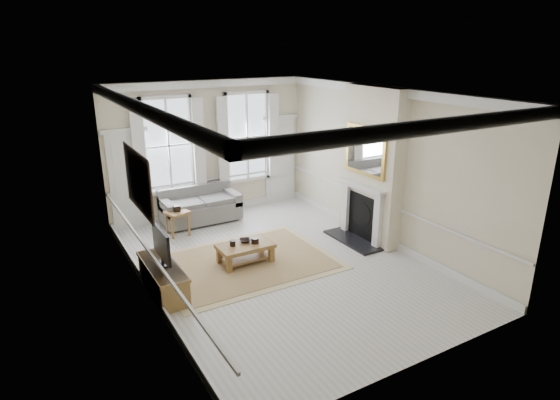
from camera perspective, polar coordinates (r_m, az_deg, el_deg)
floor at (r=9.49m, az=-0.00°, el=-7.89°), size 7.20×7.20×0.00m
ceiling at (r=8.54m, az=-0.00°, el=12.99°), size 7.20×7.20×0.00m
back_wall at (r=12.02m, az=-8.66°, el=6.22°), size 5.20×0.00×5.20m
left_wall at (r=7.96m, az=-16.45°, el=-0.76°), size 0.00×7.20×7.20m
right_wall at (r=10.36m, az=12.58°, el=3.99°), size 0.00×7.20×7.20m
window_left at (r=11.60m, az=-13.46°, el=6.48°), size 1.26×0.20×2.20m
window_right at (r=12.35m, az=-4.05°, el=7.65°), size 1.26×0.20×2.20m
door_left at (r=11.56m, az=-17.93°, el=2.20°), size 0.90×0.08×2.30m
door_right at (r=12.98m, az=-0.01°, el=4.85°), size 0.90×0.08×2.30m
painting at (r=8.14m, az=-16.93°, el=2.22°), size 0.05×1.66×1.06m
chimney_breast at (r=10.39m, az=11.13°, el=4.13°), size 0.35×1.70×3.38m
hearth at (r=10.67m, az=8.83°, el=-4.87°), size 0.55×1.50×0.05m
fireplace at (r=10.53m, az=9.87°, el=-1.11°), size 0.21×1.45×1.33m
mirror at (r=10.18m, az=10.32°, el=5.90°), size 0.06×1.26×1.06m
sofa at (r=11.77m, az=-9.75°, el=-0.89°), size 1.89×0.92×0.87m
side_table at (r=11.01m, az=-12.40°, el=-1.90°), size 0.59×0.59×0.57m
rug at (r=9.59m, az=-4.22°, el=-7.57°), size 3.50×2.60×0.02m
coffee_table at (r=9.45m, az=-4.26°, el=-5.83°), size 1.10×0.64×0.41m
ceramic_pot_a at (r=9.35m, az=-5.80°, el=-5.26°), size 0.12×0.12×0.12m
ceramic_pot_b at (r=9.44m, az=-3.05°, el=-4.95°), size 0.15×0.15×0.11m
bowl at (r=9.51m, az=-4.27°, el=-4.96°), size 0.31×0.31×0.06m
tv_stand at (r=8.65m, az=-14.06°, el=-9.27°), size 0.49×1.51×0.54m
tv at (r=8.37m, az=-14.26°, el=-5.21°), size 0.08×0.90×0.68m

